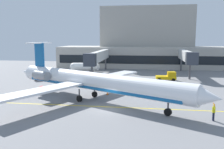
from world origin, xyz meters
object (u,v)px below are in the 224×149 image
baggage_tug (106,82)px  regional_jet (91,81)px  belt_loader (168,77)px  fuel_tank (85,67)px  pushback_tractor (40,76)px  marshaller (214,112)px

baggage_tug → regional_jet: bearing=-91.9°
baggage_tug → belt_loader: size_ratio=0.82×
fuel_tank → pushback_tractor: bearing=-116.0°
pushback_tractor → fuel_tank: bearing=64.0°
fuel_tank → marshaller: fuel_tank is taller
baggage_tug → pushback_tractor: bearing=164.2°
fuel_tank → marshaller: 42.49m
belt_loader → fuel_tank: bearing=153.0°
regional_jet → pushback_tractor: 21.32m
marshaller → pushback_tractor: bearing=144.0°
baggage_tug → fuel_tank: bearing=116.0°
belt_loader → marshaller: (2.85, -24.80, 0.12)m
belt_loader → regional_jet: bearing=-124.6°
regional_jet → marshaller: bearing=-23.9°
pushback_tractor → belt_loader: belt_loader is taller
belt_loader → fuel_tank: fuel_tank is taller
belt_loader → baggage_tug: bearing=-149.2°
baggage_tug → belt_loader: (12.06, 7.20, 0.08)m
regional_jet → fuel_tank: bearing=106.2°
baggage_tug → belt_loader: bearing=30.8°
pushback_tractor → marshaller: 37.26m
marshaller → regional_jet: bearing=156.1°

